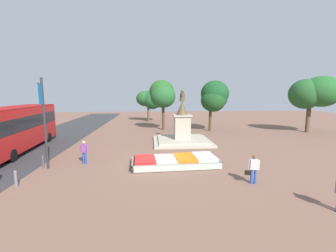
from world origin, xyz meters
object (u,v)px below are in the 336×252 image
banner_pole (44,121)px  pedestrian_near_planter (84,151)px  kerb_bollard_south (16,178)px  pedestrian_with_handbag (253,168)px  statue_monument (182,132)px  city_bus (15,126)px  kerb_bollard_mid_a (43,162)px  flower_planter (176,161)px

banner_pole → pedestrian_near_planter: size_ratio=3.59×
pedestrian_near_planter → kerb_bollard_south: bearing=-122.4°
kerb_bollard_south → pedestrian_near_planter: bearing=57.6°
pedestrian_with_handbag → kerb_bollard_south: bearing=177.6°
statue_monument → city_bus: 14.21m
pedestrian_with_handbag → pedestrian_near_planter: pedestrian_near_planter is taller
pedestrian_with_handbag → kerb_bollard_mid_a: (-12.07, 3.46, -0.45)m
pedestrian_with_handbag → pedestrian_near_planter: 10.58m
flower_planter → kerb_bollard_mid_a: size_ratio=7.30×
statue_monument → kerb_bollard_mid_a: 12.08m
kerb_bollard_south → flower_planter: bearing=18.8°
kerb_bollard_mid_a → flower_planter: bearing=-0.5°
flower_planter → pedestrian_near_planter: 6.19m
banner_pole → pedestrian_near_planter: (2.04, 0.84, -2.13)m
flower_planter → banner_pole: (-8.14, -0.04, 2.77)m
flower_planter → pedestrian_near_planter: (-6.10, 0.80, 0.64)m
banner_pole → kerb_bollard_mid_a: banner_pole is taller
statue_monument → pedestrian_near_planter: statue_monument is taller
pedestrian_near_planter → kerb_bollard_mid_a: (-2.35, -0.73, -0.48)m
flower_planter → statue_monument: statue_monument is taller
banner_pole → city_bus: bearing=133.7°
statue_monument → banner_pole: bearing=-143.2°
statue_monument → pedestrian_with_handbag: 10.71m
kerb_bollard_south → kerb_bollard_mid_a: 2.94m
flower_planter → pedestrian_with_handbag: 4.99m
pedestrian_with_handbag → flower_planter: bearing=136.9°
city_bus → kerb_bollard_south: 8.70m
statue_monument → kerb_bollard_south: (-9.80, -9.95, -0.51)m
pedestrian_with_handbag → kerb_bollard_south: size_ratio=1.80×
pedestrian_with_handbag → kerb_bollard_south: pedestrian_with_handbag is taller
flower_planter → banner_pole: banner_pole is taller
flower_planter → kerb_bollard_south: size_ratio=6.73×
flower_planter → banner_pole: size_ratio=1.03×
banner_pole → kerb_bollard_mid_a: bearing=160.5°
statue_monument → banner_pole: (-9.51, -7.12, 2.06)m
banner_pole → pedestrian_near_planter: banner_pole is taller
statue_monument → kerb_bollard_mid_a: statue_monument is taller
flower_planter → statue_monument: (1.36, 7.08, 0.70)m
flower_planter → city_bus: city_bus is taller
city_bus → pedestrian_near_planter: size_ratio=7.38×
pedestrian_with_handbag → pedestrian_near_planter: size_ratio=0.99×
flower_planter → pedestrian_near_planter: size_ratio=3.69×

